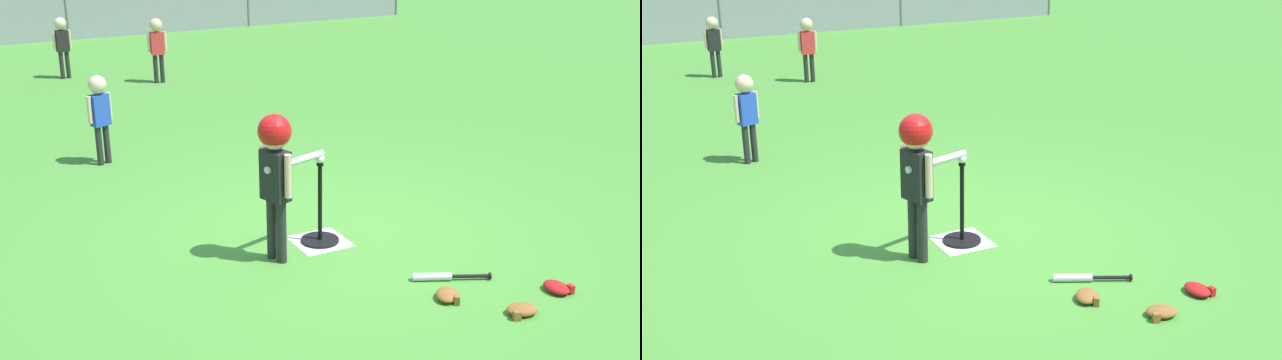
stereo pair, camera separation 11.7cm
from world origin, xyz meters
The scene contains 13 objects.
ground_plane centered at (0.00, 0.00, 0.00)m, with size 60.00×60.00×0.00m, color #478C33.
home_plate centered at (-0.17, -0.06, 0.00)m, with size 0.44×0.44×0.01m, color white.
batting_tee centered at (-0.17, -0.06, 0.11)m, with size 0.32×0.32×0.70m.
baseball_on_tee centered at (-0.17, -0.06, 0.73)m, with size 0.07×0.07×0.07m, color white.
batter_child centered at (-0.62, -0.20, 0.85)m, with size 0.63×0.34×1.20m.
fielder_near_left centered at (-1.27, 2.86, 0.63)m, with size 0.27×0.19×0.97m.
fielder_deep_left centered at (0.45, 6.47, 0.64)m, with size 0.30×0.20×1.00m.
fielder_deep_center centered at (-0.79, 7.49, 0.63)m, with size 0.29×0.19×0.97m.
spare_bat_silver centered at (0.30, -1.10, 0.03)m, with size 0.56×0.31×0.06m.
glove_by_plate centered at (0.95, -1.65, 0.04)m, with size 0.17×0.23×0.07m.
glove_near_bats centered at (0.17, -1.37, 0.04)m, with size 0.26×0.27×0.07m.
glove_tossed_aside centered at (0.49, -1.78, 0.04)m, with size 0.26×0.22×0.07m.
outfield_fence centered at (0.00, 11.20, 0.62)m, with size 16.06×0.06×1.15m.
Camera 2 is at (-2.86, -5.34, 2.69)m, focal length 43.47 mm.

